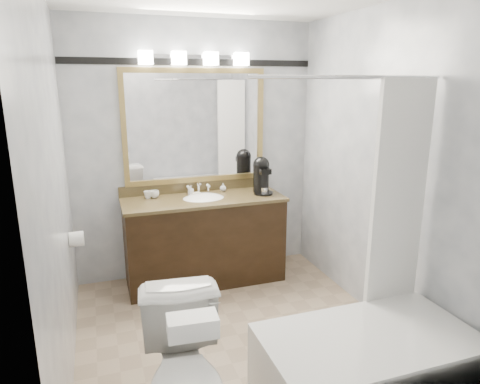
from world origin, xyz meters
name	(u,v)px	position (x,y,z in m)	size (l,w,h in m)	color
room	(237,179)	(0.00, 0.00, 1.25)	(2.42, 2.62, 2.52)	#9D866A
vanity	(204,238)	(0.00, 1.02, 0.44)	(1.53, 0.58, 0.97)	black
mirror	(195,127)	(0.00, 1.28, 1.50)	(1.40, 0.04, 1.10)	#A98C4C
vanity_light_bar	(195,58)	(0.00, 1.23, 2.13)	(1.02, 0.14, 0.12)	silver
accent_stripe	(193,62)	(0.00, 1.29, 2.10)	(2.40, 0.01, 0.06)	black
bathtub	(369,357)	(0.55, -0.90, 0.28)	(1.30, 0.75, 1.96)	white
tp_roll	(77,239)	(-1.14, 0.66, 0.70)	(0.12, 0.12, 0.11)	white
toilet	(187,383)	(-0.59, -0.92, 0.41)	(0.45, 0.80, 0.81)	white
tissue_box	(193,326)	(-0.59, -1.12, 0.86)	(0.23, 0.12, 0.09)	white
coffee_maker	(261,174)	(0.59, 1.01, 1.04)	(0.19, 0.24, 0.36)	black
cup_left	(154,194)	(-0.44, 1.17, 0.89)	(0.09, 0.09, 0.07)	white
cup_right	(148,195)	(-0.50, 1.17, 0.89)	(0.08, 0.08, 0.07)	white
soap_bottle_a	(191,190)	(-0.09, 1.16, 0.90)	(0.04, 0.04, 0.09)	white
soap_bottle_b	(223,187)	(0.25, 1.20, 0.89)	(0.06, 0.06, 0.08)	white
soap_bar	(196,194)	(-0.04, 1.13, 0.86)	(0.08, 0.05, 0.03)	beige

